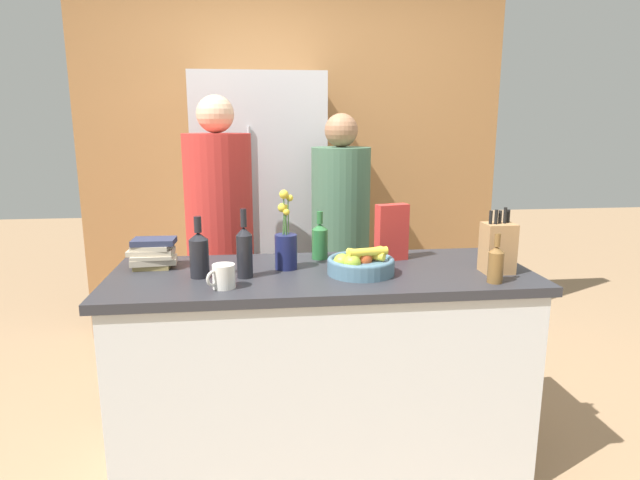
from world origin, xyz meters
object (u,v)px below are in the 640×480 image
object	(u,v)px
flower_vase	(286,246)
bottle_oil	(244,251)
fruit_bowl	(360,264)
bottle_vinegar	(320,240)
bottle_water	(199,253)
person_in_blue	(340,237)
bottle_wine	(496,263)
knife_block	(498,247)
cereal_box	(392,232)
book_stack	(153,253)
person_at_sink	(220,235)
refrigerator	(261,217)
coffee_mug	(223,276)

from	to	relation	value
flower_vase	bottle_oil	size ratio (longest dim) A/B	1.21
fruit_bowl	bottle_vinegar	world-z (taller)	bottle_vinegar
bottle_oil	bottle_vinegar	size ratio (longest dim) A/B	1.27
bottle_water	person_in_blue	bearing A→B (deg)	48.42
bottle_wine	bottle_water	bearing A→B (deg)	169.62
knife_block	cereal_box	bearing A→B (deg)	146.44
bottle_vinegar	bottle_water	size ratio (longest dim) A/B	0.88
person_in_blue	bottle_vinegar	bearing A→B (deg)	-102.49
knife_block	book_stack	xyz separation A→B (m)	(-1.49, 0.25, -0.04)
bottle_water	person_at_sink	distance (m)	0.72
fruit_bowl	person_in_blue	xyz separation A→B (m)	(0.05, 0.84, -0.07)
knife_block	person_at_sink	size ratio (longest dim) A/B	0.17
cereal_box	bottle_water	size ratio (longest dim) A/B	1.02
refrigerator	flower_vase	bearing A→B (deg)	-85.62
flower_vase	bottle_oil	xyz separation A→B (m)	(-0.18, -0.12, 0.01)
book_stack	person_in_blue	distance (m)	1.14
refrigerator	flower_vase	size ratio (longest dim) A/B	5.29
flower_vase	bottle_vinegar	bearing A→B (deg)	43.50
bottle_oil	fruit_bowl	bearing A→B (deg)	-0.72
book_stack	person_in_blue	bearing A→B (deg)	34.02
knife_block	coffee_mug	distance (m)	1.17
fruit_bowl	knife_block	world-z (taller)	knife_block
knife_block	bottle_vinegar	bearing A→B (deg)	156.11
cereal_box	person_at_sink	world-z (taller)	person_at_sink
cereal_box	bottle_oil	size ratio (longest dim) A/B	0.91
coffee_mug	bottle_vinegar	bearing A→B (deg)	44.40
fruit_bowl	coffee_mug	xyz separation A→B (m)	(-0.57, -0.14, 0.00)
coffee_mug	bottle_vinegar	size ratio (longest dim) A/B	0.49
knife_block	coffee_mug	world-z (taller)	knife_block
fruit_bowl	bottle_oil	bearing A→B (deg)	179.28
refrigerator	knife_block	distance (m)	1.77
book_stack	person_at_sink	distance (m)	0.60
refrigerator	bottle_vinegar	distance (m)	1.17
fruit_bowl	person_in_blue	size ratio (longest dim) A/B	0.18
bottle_vinegar	person_in_blue	distance (m)	0.60
refrigerator	bottle_water	world-z (taller)	refrigerator
person_at_sink	bottle_vinegar	bearing A→B (deg)	-30.82
refrigerator	fruit_bowl	size ratio (longest dim) A/B	6.48
knife_block	bottle_oil	bearing A→B (deg)	177.48
cereal_box	person_at_sink	size ratio (longest dim) A/B	0.16
flower_vase	fruit_bowl	bearing A→B (deg)	-21.58
bottle_wine	refrigerator	bearing A→B (deg)	120.00
refrigerator	bottle_oil	size ratio (longest dim) A/B	6.42
refrigerator	bottle_vinegar	xyz separation A→B (m)	(0.27, -1.13, 0.08)
fruit_bowl	bottle_oil	distance (m)	0.49
coffee_mug	bottle_water	xyz separation A→B (m)	(-0.11, 0.17, 0.05)
coffee_mug	bottle_oil	bearing A→B (deg)	60.33
fruit_bowl	coffee_mug	size ratio (longest dim) A/B	2.60
knife_block	cereal_box	distance (m)	0.48
cereal_box	person_at_sink	xyz separation A→B (m)	(-0.83, 0.52, -0.10)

